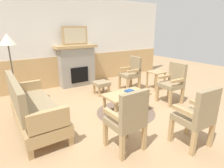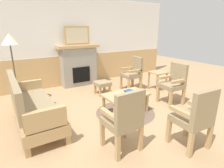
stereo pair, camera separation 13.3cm
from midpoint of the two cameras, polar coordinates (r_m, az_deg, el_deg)
ground_plane at (r=4.15m, az=3.51°, el=-8.50°), size 14.00×14.00×0.00m
wall_back at (r=6.06m, az=-10.94°, el=12.32°), size 7.20×0.14×2.70m
fireplace at (r=5.92m, az=-9.69°, el=5.83°), size 1.30×0.44×1.28m
framed_picture at (r=5.81m, az=-10.15°, el=14.63°), size 0.80×0.04×0.56m
couch at (r=3.65m, az=-22.51°, el=-6.76°), size 0.70×1.80×0.98m
coffee_table at (r=3.96m, az=5.24°, el=-3.77°), size 0.96×0.56×0.44m
round_rug at (r=4.11m, az=5.09°, el=-8.76°), size 1.29×1.29×0.01m
book_on_table at (r=4.07m, az=6.22°, el=-2.18°), size 0.20×0.18×0.03m
footstool at (r=5.10m, az=-2.30°, el=-0.07°), size 0.40×0.40×0.36m
armchair_near_fireplace at (r=4.69m, az=19.51°, el=0.64°), size 0.51×0.51×0.98m
armchair_by_window_left at (r=5.45m, az=7.28°, el=3.73°), size 0.51×0.51×0.98m
armchair_front_left at (r=3.04m, az=25.68°, el=-9.10°), size 0.51×0.51×0.98m
armchair_front_center at (r=2.71m, az=5.27°, el=-10.61°), size 0.49×0.49×0.98m
side_table at (r=5.60m, az=14.76°, el=2.56°), size 0.44×0.44×0.55m
floor_lamp_by_couch at (r=4.73m, az=-28.50°, el=10.97°), size 0.36×0.36×1.68m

